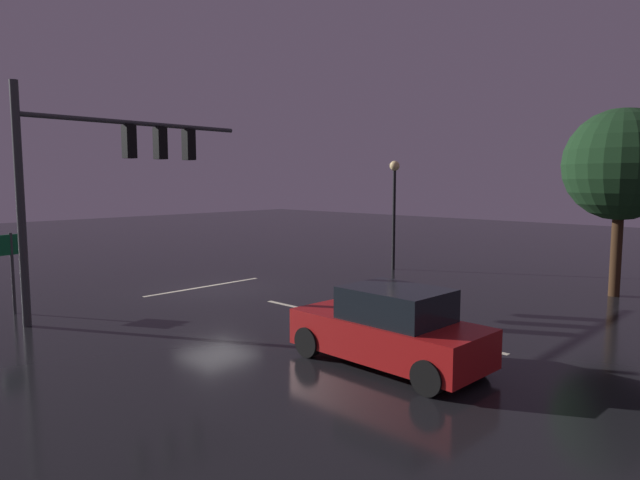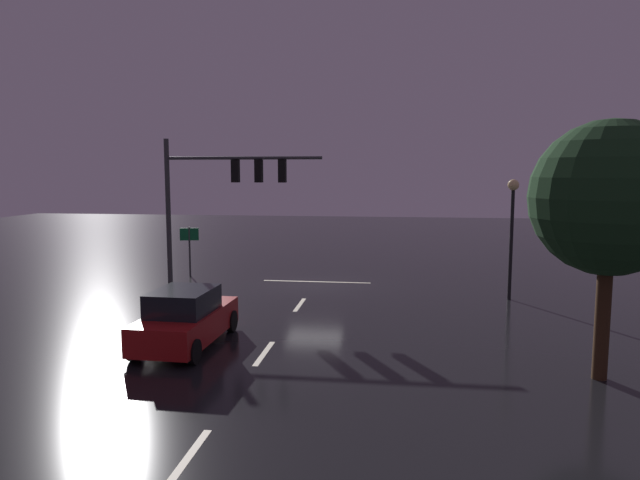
{
  "view_description": "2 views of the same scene",
  "coord_description": "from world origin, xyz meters",
  "px_view_note": "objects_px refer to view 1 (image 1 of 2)",
  "views": [
    {
      "loc": [
        11.9,
        16.45,
        3.95
      ],
      "look_at": [
        -1.06,
        4.19,
        2.03
      ],
      "focal_mm": 31.34,
      "sensor_mm": 36.0,
      "label": 1
    },
    {
      "loc": [
        -3.63,
        25.38,
        5.09
      ],
      "look_at": [
        -0.89,
        4.76,
        2.61
      ],
      "focal_mm": 32.38,
      "sensor_mm": 36.0,
      "label": 2
    }
  ],
  "objects_px": {
    "tree_left_near": "(621,165)",
    "traffic_signal_assembly": "(111,160)",
    "car_approaching": "(390,329)",
    "route_sign": "(12,255)",
    "street_lamp_left_kerb": "(394,193)"
  },
  "relations": [
    {
      "from": "tree_left_near",
      "to": "traffic_signal_assembly",
      "type": "bearing_deg",
      "value": -39.27
    },
    {
      "from": "tree_left_near",
      "to": "car_approaching",
      "type": "bearing_deg",
      "value": -6.67
    },
    {
      "from": "traffic_signal_assembly",
      "to": "tree_left_near",
      "type": "height_order",
      "value": "traffic_signal_assembly"
    },
    {
      "from": "traffic_signal_assembly",
      "to": "route_sign",
      "type": "height_order",
      "value": "traffic_signal_assembly"
    },
    {
      "from": "traffic_signal_assembly",
      "to": "car_approaching",
      "type": "bearing_deg",
      "value": 99.94
    },
    {
      "from": "car_approaching",
      "to": "tree_left_near",
      "type": "height_order",
      "value": "tree_left_near"
    },
    {
      "from": "route_sign",
      "to": "traffic_signal_assembly",
      "type": "bearing_deg",
      "value": 141.86
    },
    {
      "from": "car_approaching",
      "to": "route_sign",
      "type": "bearing_deg",
      "value": -70.36
    },
    {
      "from": "route_sign",
      "to": "tree_left_near",
      "type": "bearing_deg",
      "value": 140.9
    },
    {
      "from": "traffic_signal_assembly",
      "to": "car_approaching",
      "type": "relative_size",
      "value": 1.61
    },
    {
      "from": "car_approaching",
      "to": "tree_left_near",
      "type": "distance_m",
      "value": 11.76
    },
    {
      "from": "route_sign",
      "to": "tree_left_near",
      "type": "relative_size",
      "value": 0.38
    },
    {
      "from": "traffic_signal_assembly",
      "to": "car_approaching",
      "type": "height_order",
      "value": "traffic_signal_assembly"
    },
    {
      "from": "car_approaching",
      "to": "route_sign",
      "type": "relative_size",
      "value": 1.83
    },
    {
      "from": "route_sign",
      "to": "street_lamp_left_kerb",
      "type": "bearing_deg",
      "value": 167.2
    }
  ]
}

